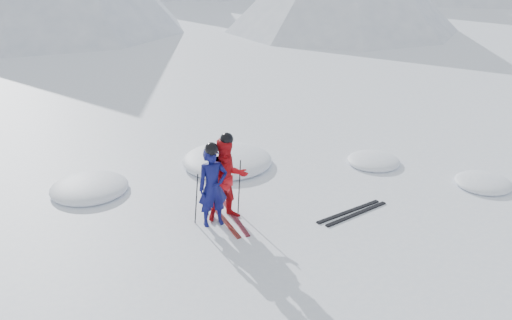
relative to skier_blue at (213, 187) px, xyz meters
name	(u,v)px	position (x,y,z in m)	size (l,w,h in m)	color
ground	(326,206)	(2.44, -0.19, -0.82)	(160.00, 160.00, 0.00)	white
skier_blue	(213,187)	(0.00, 0.00, 0.00)	(0.60, 0.39, 1.63)	#0D1053
skier_red	(228,179)	(0.35, 0.12, 0.05)	(0.85, 0.66, 1.74)	red
pole_blue_left	(196,199)	(-0.30, 0.15, -0.27)	(0.02, 0.02, 1.09)	black
pole_blue_right	(221,192)	(0.25, 0.25, -0.27)	(0.02, 0.02, 1.09)	black
pole_red_left	(210,190)	(0.05, 0.37, -0.24)	(0.02, 0.02, 1.16)	black
pole_red_right	(239,187)	(0.65, 0.27, -0.24)	(0.02, 0.02, 1.16)	black
ski_worn_left	(223,218)	(0.23, 0.12, -0.80)	(0.09, 1.70, 0.03)	black
ski_worn_right	(234,216)	(0.47, 0.12, -0.80)	(0.09, 1.70, 0.03)	black
ski_loose_a	(349,212)	(2.75, -0.61, -0.80)	(0.09, 1.70, 0.03)	black
ski_loose_b	(357,214)	(2.85, -0.76, -0.80)	(0.09, 1.70, 0.03)	black
snow_lumps	(237,172)	(1.29, 2.18, -0.82)	(9.95, 5.15, 0.49)	white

